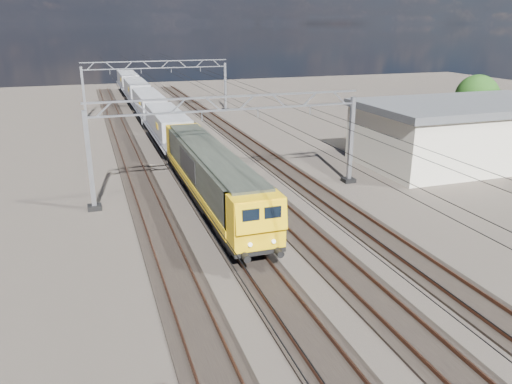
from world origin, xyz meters
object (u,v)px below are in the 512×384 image
object	(u,v)px
catenary_gantry_far	(157,85)
locomotive	(211,174)
catenary_gantry_mid	(231,142)
hopper_wagon_third	(137,91)
industrial_shed	(466,132)
hopper_wagon_lead	(168,126)
hopper_wagon_fourth	(128,81)
tree_far	(480,98)
hopper_wagon_mid	(149,105)

from	to	relation	value
catenary_gantry_far	locomotive	world-z (taller)	catenary_gantry_far
catenary_gantry_mid	hopper_wagon_third	world-z (taller)	catenary_gantry_mid
industrial_shed	hopper_wagon_lead	bearing A→B (deg)	150.43
catenary_gantry_far	hopper_wagon_fourth	bearing A→B (deg)	95.14
locomotive	hopper_wagon_third	size ratio (longest dim) A/B	1.62
hopper_wagon_lead	tree_far	bearing A→B (deg)	-10.22
tree_far	hopper_wagon_mid	bearing A→B (deg)	148.21
hopper_wagon_fourth	tree_far	bearing A→B (deg)	-56.28
hopper_wagon_fourth	industrial_shed	xyz separation A→B (m)	(24.00, -56.22, 0.49)
hopper_wagon_fourth	tree_far	size ratio (longest dim) A/B	1.93
catenary_gantry_mid	catenary_gantry_far	bearing A→B (deg)	90.00
catenary_gantry_mid	tree_far	bearing A→B (deg)	17.89
hopper_wagon_third	hopper_wagon_fourth	world-z (taller)	same
hopper_wagon_mid	tree_far	size ratio (longest dim) A/B	1.93
hopper_wagon_third	tree_far	size ratio (longest dim) A/B	1.93
catenary_gantry_mid	locomotive	world-z (taller)	catenary_gantry_mid
catenary_gantry_mid	locomotive	bearing A→B (deg)	-133.89
hopper_wagon_lead	hopper_wagon_mid	world-z (taller)	same
locomotive	industrial_shed	size ratio (longest dim) A/B	1.13
hopper_wagon_lead	tree_far	xyz separation A→B (m)	(32.32, -5.83, 2.04)
industrial_shed	hopper_wagon_fourth	bearing A→B (deg)	113.12
hopper_wagon_lead	industrial_shed	distance (m)	27.60
locomotive	hopper_wagon_mid	bearing A→B (deg)	90.00
industrial_shed	catenary_gantry_far	bearing A→B (deg)	122.91
catenary_gantry_mid	industrial_shed	size ratio (longest dim) A/B	1.07
catenary_gantry_mid	tree_far	xyz separation A→B (m)	(30.32, 9.79, 0.37)
hopper_wagon_lead	hopper_wagon_mid	size ratio (longest dim) A/B	1.00
tree_far	industrial_shed	bearing A→B (deg)	-136.88
catenary_gantry_mid	hopper_wagon_lead	size ratio (longest dim) A/B	1.53
locomotive	tree_far	world-z (taller)	tree_far
locomotive	hopper_wagon_mid	distance (m)	31.90
catenary_gantry_far	hopper_wagon_mid	bearing A→B (deg)	-107.93
hopper_wagon_mid	industrial_shed	distance (m)	36.74
hopper_wagon_lead	locomotive	bearing A→B (deg)	-90.00
locomotive	hopper_wagon_third	world-z (taller)	locomotive
catenary_gantry_mid	hopper_wagon_mid	bearing A→B (deg)	93.84
tree_far	hopper_wagon_third	bearing A→B (deg)	133.36
catenary_gantry_far	hopper_wagon_third	xyz separation A→B (m)	(-2.00, 8.02, -1.67)
catenary_gantry_far	hopper_wagon_lead	world-z (taller)	catenary_gantry_far
hopper_wagon_lead	hopper_wagon_fourth	xyz separation A→B (m)	(0.00, 42.60, 0.00)
hopper_wagon_lead	hopper_wagon_fourth	distance (m)	42.60
catenary_gantry_mid	industrial_shed	distance (m)	22.12
catenary_gantry_mid	hopper_wagon_lead	distance (m)	15.83
catenary_gantry_mid	industrial_shed	world-z (taller)	catenary_gantry_mid
catenary_gantry_far	industrial_shed	world-z (taller)	catenary_gantry_far
catenary_gantry_far	hopper_wagon_fourth	xyz separation A→B (m)	(-2.00, 22.22, -1.67)
hopper_wagon_fourth	hopper_wagon_mid	bearing A→B (deg)	-90.00
hopper_wagon_mid	hopper_wagon_third	distance (m)	14.20
locomotive	hopper_wagon_lead	xyz separation A→B (m)	(-0.00, 17.70, -0.09)
hopper_wagon_lead	hopper_wagon_fourth	world-z (taller)	same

